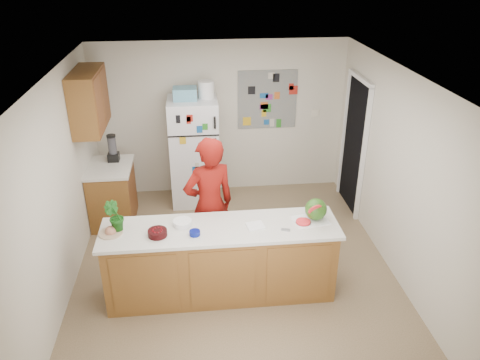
{
  "coord_description": "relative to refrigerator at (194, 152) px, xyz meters",
  "views": [
    {
      "loc": [
        -0.44,
        -4.95,
        3.72
      ],
      "look_at": [
        0.1,
        0.2,
        1.15
      ],
      "focal_mm": 35.0,
      "sensor_mm": 36.0,
      "label": 1
    }
  ],
  "objects": [
    {
      "name": "side_counter_base",
      "position": [
        -1.24,
        -0.53,
        -0.42
      ],
      "size": [
        0.6,
        0.8,
        0.86
      ],
      "primitive_type": "cube",
      "color": "brown",
      "rests_on": "floor"
    },
    {
      "name": "plate",
      "position": [
        -0.95,
        -2.38,
        0.08
      ],
      "size": [
        0.33,
        0.33,
        0.02
      ],
      "primitive_type": "cylinder",
      "rotation": [
        0.0,
        0.0,
        0.33
      ],
      "color": "#C7B495",
      "rests_on": "peninsula_top"
    },
    {
      "name": "white_bowl",
      "position": [
        -0.17,
        -2.29,
        0.1
      ],
      "size": [
        0.25,
        0.25,
        0.06
      ],
      "primitive_type": "cylinder",
      "rotation": [
        0.0,
        0.0,
        0.21
      ],
      "color": "silver",
      "rests_on": "peninsula_top"
    },
    {
      "name": "paper_towel",
      "position": [
        0.64,
        -2.4,
        0.08
      ],
      "size": [
        0.22,
        0.2,
        0.02
      ],
      "primitive_type": "cube",
      "rotation": [
        0.0,
        0.0,
        0.19
      ],
      "color": "white",
      "rests_on": "peninsula_top"
    },
    {
      "name": "cobalt_bowl",
      "position": [
        -0.04,
        -2.5,
        0.1
      ],
      "size": [
        0.14,
        0.14,
        0.05
      ],
      "primitive_type": "cylinder",
      "rotation": [
        0.0,
        0.0,
        0.2
      ],
      "color": "navy",
      "rests_on": "peninsula_top"
    },
    {
      "name": "peninsula_top",
      "position": [
        0.25,
        -2.38,
        0.05
      ],
      "size": [
        2.68,
        0.7,
        0.04
      ],
      "primitive_type": "cube",
      "color": "silver",
      "rests_on": "peninsula_base"
    },
    {
      "name": "peninsula_base",
      "position": [
        0.25,
        -2.38,
        -0.41
      ],
      "size": [
        2.6,
        0.62,
        0.88
      ],
      "primitive_type": "cube",
      "color": "brown",
      "rests_on": "floor"
    },
    {
      "name": "ceiling",
      "position": [
        0.45,
        -1.88,
        1.66
      ],
      "size": [
        4.0,
        4.5,
        0.02
      ],
      "primitive_type": "cube",
      "color": "white",
      "rests_on": "wall_back"
    },
    {
      "name": "potted_plant",
      "position": [
        -0.9,
        -2.33,
        0.25
      ],
      "size": [
        0.21,
        0.17,
        0.36
      ],
      "primitive_type": "imported",
      "rotation": [
        0.0,
        0.0,
        3.09
      ],
      "color": "#114114",
      "rests_on": "peninsula_top"
    },
    {
      "name": "cherry_bowl",
      "position": [
        -0.44,
        -2.48,
        0.11
      ],
      "size": [
        0.24,
        0.24,
        0.07
      ],
      "primitive_type": "cylinder",
      "rotation": [
        0.0,
        0.0,
        -0.15
      ],
      "color": "black",
      "rests_on": "peninsula_top"
    },
    {
      "name": "photo_collage",
      "position": [
        1.2,
        0.36,
        0.7
      ],
      "size": [
        0.95,
        0.01,
        0.95
      ],
      "primitive_type": "cube",
      "color": "slate",
      "rests_on": "wall_back"
    },
    {
      "name": "doorway",
      "position": [
        2.44,
        -0.43,
        0.17
      ],
      "size": [
        0.03,
        0.85,
        2.04
      ],
      "primitive_type": "cube",
      "color": "black",
      "rests_on": "ground"
    },
    {
      "name": "watermelon_slice",
      "position": [
        1.19,
        -2.4,
        0.09
      ],
      "size": [
        0.16,
        0.16,
        0.02
      ],
      "primitive_type": "cylinder",
      "color": "red",
      "rests_on": "cutting_board"
    },
    {
      "name": "person",
      "position": [
        0.15,
        -1.83,
        0.04
      ],
      "size": [
        0.76,
        0.62,
        1.79
      ],
      "primitive_type": "imported",
      "rotation": [
        0.0,
        0.0,
        3.49
      ],
      "color": "#650C08",
      "rests_on": "floor"
    },
    {
      "name": "refrigerator",
      "position": [
        0.0,
        0.0,
        0.0
      ],
      "size": [
        0.75,
        0.7,
        1.7
      ],
      "primitive_type": "cube",
      "color": "silver",
      "rests_on": "floor"
    },
    {
      "name": "cutting_board",
      "position": [
        1.29,
        -2.35,
        0.08
      ],
      "size": [
        0.43,
        0.35,
        0.01
      ],
      "primitive_type": "cube",
      "rotation": [
        0.0,
        0.0,
        0.18
      ],
      "color": "silver",
      "rests_on": "peninsula_top"
    },
    {
      "name": "floor",
      "position": [
        0.45,
        -1.88,
        -0.86
      ],
      "size": [
        4.0,
        4.5,
        0.02
      ],
      "primitive_type": "cube",
      "color": "brown",
      "rests_on": "ground"
    },
    {
      "name": "side_counter_top",
      "position": [
        -1.24,
        -0.53,
        0.03
      ],
      "size": [
        0.64,
        0.84,
        0.04
      ],
      "primitive_type": "cube",
      "color": "silver",
      "rests_on": "side_counter_base"
    },
    {
      "name": "wall_left",
      "position": [
        -1.56,
        -1.88,
        0.4
      ],
      "size": [
        0.02,
        4.5,
        2.5
      ],
      "primitive_type": "cube",
      "color": "beige",
      "rests_on": "ground"
    },
    {
      "name": "wall_back",
      "position": [
        0.45,
        0.38,
        0.4
      ],
      "size": [
        4.0,
        0.02,
        2.5
      ],
      "primitive_type": "cube",
      "color": "beige",
      "rests_on": "ground"
    },
    {
      "name": "wall_right",
      "position": [
        2.46,
        -1.88,
        0.4
      ],
      "size": [
        0.02,
        4.5,
        2.5
      ],
      "primitive_type": "cube",
      "color": "beige",
      "rests_on": "ground"
    },
    {
      "name": "upper_cabinets",
      "position": [
        -1.37,
        -0.58,
        1.05
      ],
      "size": [
        0.35,
        1.0,
        0.8
      ],
      "primitive_type": "cube",
      "color": "brown",
      "rests_on": "wall_left"
    },
    {
      "name": "fridge_top_bin",
      "position": [
        -0.1,
        0.0,
        0.94
      ],
      "size": [
        0.35,
        0.28,
        0.18
      ],
      "primitive_type": "cube",
      "color": "#5999B2",
      "rests_on": "refrigerator"
    },
    {
      "name": "keys",
      "position": [
        0.97,
        -2.52,
        0.08
      ],
      "size": [
        0.11,
        0.07,
        0.01
      ],
      "primitive_type": "cube",
      "rotation": [
        0.0,
        0.0,
        -0.25
      ],
      "color": "gray",
      "rests_on": "peninsula_top"
    },
    {
      "name": "blender_appliance",
      "position": [
        -1.19,
        -0.34,
        0.24
      ],
      "size": [
        0.12,
        0.12,
        0.38
      ],
      "primitive_type": "cylinder",
      "color": "black",
      "rests_on": "side_counter_top"
    },
    {
      "name": "watermelon",
      "position": [
        1.35,
        -2.33,
        0.21
      ],
      "size": [
        0.25,
        0.25,
        0.25
      ],
      "primitive_type": "sphere",
      "color": "#2D5217",
      "rests_on": "cutting_board"
    }
  ]
}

